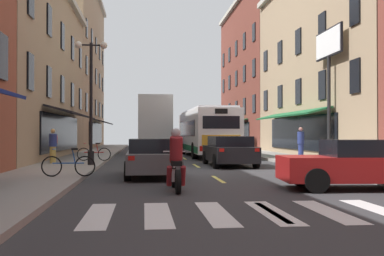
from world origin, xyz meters
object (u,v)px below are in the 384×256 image
Objects in this scene: motorcycle_rider at (176,164)px; pedestrian_near at (53,145)px; bicycle_near at (94,154)px; street_lamp_twin at (91,97)px; billboard_sign at (329,59)px; sedan_far at (152,157)px; bicycle_mid at (68,165)px; transit_bus at (206,132)px; pedestrian_mid at (301,143)px; box_truck at (154,125)px; sedan_rear at (368,164)px; sedan_mid at (150,141)px; sedan_near at (229,151)px.

pedestrian_near reaches higher than motorcycle_rider.
bicycle_near is 4.10m from street_lamp_twin.
billboard_sign is 14.61m from motorcycle_rider.
street_lamp_twin is (-3.16, 8.52, 2.44)m from motorcycle_rider.
sedan_far is 2.94m from bicycle_mid.
pedestrian_mid is at bearing -59.07° from transit_bus.
billboard_sign is at bearing -54.10° from box_truck.
street_lamp_twin is at bearing 134.00° from sedan_rear.
transit_bus is at bearing 57.52° from street_lamp_twin.
box_truck is 13.85m from pedestrian_near.
pedestrian_mid reaches higher than sedan_mid.
box_truck reaches higher than motorcycle_rider.
motorcycle_rider is at bearing -89.88° from box_truck.
pedestrian_mid is (7.49, 11.73, 0.32)m from motorcycle_rider.
sedan_far is at bearing 131.89° from pedestrian_near.
bicycle_near is 0.31× the size of street_lamp_twin.
sedan_far reaches higher than bicycle_near.
transit_bus is 9.77m from bicycle_near.
billboard_sign reaches higher than street_lamp_twin.
sedan_rear is (-3.42, -10.97, -4.70)m from billboard_sign.
street_lamp_twin reaches higher than transit_bus.
sedan_near is at bearing 71.06° from motorcycle_rider.
bicycle_near is 0.99× the size of pedestrian_mid.
sedan_far is 7.18m from sedan_rear.
billboard_sign is 3.97× the size of bicycle_near.
transit_bus is at bearing 88.92° from sedan_near.
bicycle_mid is 0.31× the size of street_lamp_twin.
billboard_sign is 12.42m from sedan_rear.
sedan_far is 11.11m from pedestrian_mid.
motorcycle_rider is 1.21× the size of bicycle_near.
box_truck reaches higher than bicycle_near.
transit_bus is at bearing -129.40° from pedestrian_near.
box_truck is 14.13m from sedan_near.
transit_bus reaches higher than pedestrian_mid.
sedan_far is at bearing -91.51° from box_truck.
billboard_sign is 15.09m from bicycle_mid.
sedan_near reaches higher than bicycle_near.
sedan_mid is at bearing 89.38° from sedan_far.
sedan_near is 0.98× the size of sedan_rear.
sedan_near is 2.90× the size of pedestrian_near.
motorcycle_rider is (-3.13, -9.13, -0.00)m from sedan_near.
box_truck is 20.22m from bicycle_mid.
street_lamp_twin is at bearing 120.46° from sedan_far.
pedestrian_near is 3.23m from street_lamp_twin.
motorcycle_rider is at bearing -108.94° from sedan_near.
street_lamp_twin is (1.90, -1.44, 2.17)m from pedestrian_near.
box_truck is 3.41× the size of motorcycle_rider.
billboard_sign reaches higher than bicycle_mid.
billboard_sign reaches higher than motorcycle_rider.
street_lamp_twin reaches higher than bicycle_near.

